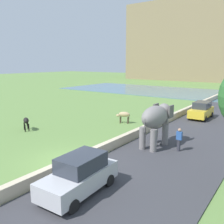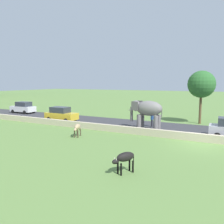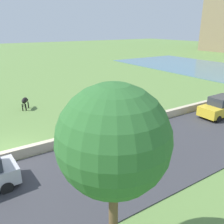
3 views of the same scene
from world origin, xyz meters
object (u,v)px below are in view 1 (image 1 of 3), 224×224
object	(u,v)px
elephant	(156,119)
cow_tan	(124,115)
car_yellow	(201,110)
cow_black	(26,121)
person_beside_elephant	(179,139)
car_silver	(80,175)

from	to	relation	value
elephant	cow_tan	bearing A→B (deg)	141.41
car_yellow	cow_tan	world-z (taller)	car_yellow
elephant	cow_black	size ratio (longest dim) A/B	2.55
elephant	car_yellow	xyz separation A→B (m)	(-0.01, 11.00, -1.14)
elephant	car_yellow	distance (m)	11.06
car_yellow	cow_black	distance (m)	17.69
elephant	person_beside_elephant	size ratio (longest dim) A/B	2.14
person_beside_elephant	car_yellow	world-z (taller)	car_yellow
elephant	cow_tan	world-z (taller)	elephant
car_silver	car_yellow	distance (m)	18.79
car_silver	cow_tan	world-z (taller)	car_silver
car_yellow	cow_black	bearing A→B (deg)	-129.14
cow_black	elephant	bearing A→B (deg)	13.69
cow_black	cow_tan	size ratio (longest dim) A/B	0.96
elephant	car_silver	bearing A→B (deg)	-90.08
person_beside_elephant	car_silver	distance (m)	7.97
elephant	cow_black	xyz separation A→B (m)	(-11.17, -2.72, -1.20)
person_beside_elephant	cow_black	world-z (taller)	person_beside_elephant
elephant	cow_tan	xyz separation A→B (m)	(-5.59, 4.46, -1.20)
person_beside_elephant	car_yellow	xyz separation A→B (m)	(-1.73, 11.01, 0.03)
person_beside_elephant	car_silver	xyz separation A→B (m)	(-1.73, -7.78, 0.03)
elephant	car_silver	size ratio (longest dim) A/B	0.85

